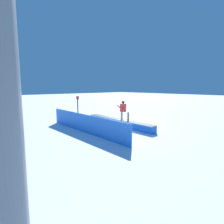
# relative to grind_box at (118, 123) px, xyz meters

# --- Properties ---
(ground_plane) EXTENTS (120.00, 120.00, 0.00)m
(ground_plane) POSITION_rel_grind_box_xyz_m (0.00, 0.00, -0.24)
(ground_plane) COLOR white
(grind_box) EXTENTS (6.89, 0.79, 0.53)m
(grind_box) POSITION_rel_grind_box_xyz_m (0.00, 0.00, 0.00)
(grind_box) COLOR blue
(grind_box) RESTS_ON ground_plane
(snowboarder) EXTENTS (1.49, 0.61, 1.49)m
(snowboarder) POSITION_rel_grind_box_xyz_m (-0.59, 0.04, 1.09)
(snowboarder) COLOR #3D893F
(snowboarder) RESTS_ON grind_box
(safety_fence) EXTENTS (8.70, 0.26, 1.24)m
(safety_fence) POSITION_rel_grind_box_xyz_m (0.00, 3.18, 0.38)
(safety_fence) COLOR #3582E8
(safety_fence) RESTS_ON ground_plane
(trail_marker) EXTENTS (0.40, 0.10, 2.17)m
(trail_marker) POSITION_rel_grind_box_xyz_m (4.81, 0.71, 0.92)
(trail_marker) COLOR #262628
(trail_marker) RESTS_ON ground_plane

